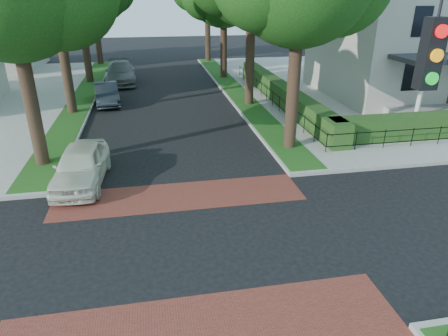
{
  "coord_description": "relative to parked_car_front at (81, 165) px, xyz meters",
  "views": [
    {
      "loc": [
        -0.76,
        -9.8,
        6.87
      ],
      "look_at": [
        1.41,
        1.86,
        1.6
      ],
      "focal_mm": 32.0,
      "sensor_mm": 36.0,
      "label": 1
    }
  ],
  "objects": [
    {
      "name": "crosswalk_far",
      "position": [
        3.6,
        -1.8,
        -0.74
      ],
      "size": [
        9.0,
        2.2,
        0.01
      ],
      "primitive_type": "cube",
      "color": "maroon",
      "rests_on": "ground"
    },
    {
      "name": "fence_main_road",
      "position": [
        10.5,
        10.0,
        -0.15
      ],
      "size": [
        0.06,
        18.0,
        0.9
      ],
      "primitive_type": null,
      "color": "black",
      "rests_on": "sidewalk_ne"
    },
    {
      "name": "parked_car_front",
      "position": [
        0.0,
        0.0,
        0.0
      ],
      "size": [
        2.03,
        4.49,
        1.49
      ],
      "primitive_type": "imported",
      "rotation": [
        0.0,
        0.0,
        -0.06
      ],
      "color": "silver",
      "rests_on": "ground"
    },
    {
      "name": "sidewalk_ne",
      "position": [
        23.1,
        14.0,
        -0.67
      ],
      "size": [
        30.0,
        30.0,
        0.15
      ],
      "primitive_type": "cube",
      "color": "gray",
      "rests_on": "ground"
    },
    {
      "name": "grass_strip_ne",
      "position": [
        9.0,
        14.1,
        -0.59
      ],
      "size": [
        1.6,
        29.8,
        0.02
      ],
      "primitive_type": "cube",
      "color": "#164313",
      "rests_on": "sidewalk_ne"
    },
    {
      "name": "hedge_main_road",
      "position": [
        11.3,
        10.0,
        0.0
      ],
      "size": [
        1.0,
        18.0,
        1.2
      ],
      "primitive_type": "cube",
      "color": "#1B3F15",
      "rests_on": "sidewalk_ne"
    },
    {
      "name": "crosswalk_near",
      "position": [
        3.6,
        -8.2,
        -0.74
      ],
      "size": [
        9.0,
        2.2,
        0.01
      ],
      "primitive_type": "cube",
      "color": "maroon",
      "rests_on": "ground"
    },
    {
      "name": "grass_strip_nw",
      "position": [
        -1.8,
        14.1,
        -0.59
      ],
      "size": [
        1.6,
        29.8,
        0.02
      ],
      "primitive_type": "cube",
      "color": "#164313",
      "rests_on": "sidewalk_nw"
    },
    {
      "name": "parked_car_rear",
      "position": [
        0.58,
        18.73,
        0.08
      ],
      "size": [
        2.53,
        5.8,
        1.66
      ],
      "primitive_type": "imported",
      "rotation": [
        0.0,
        0.0,
        0.04
      ],
      "color": "slate",
      "rests_on": "ground"
    },
    {
      "name": "parked_car_middle",
      "position": [
        0.0,
        12.13,
        -0.06
      ],
      "size": [
        1.96,
        4.31,
        1.37
      ],
      "primitive_type": "imported",
      "rotation": [
        0.0,
        0.0,
        0.13
      ],
      "color": "#1F282F",
      "rests_on": "ground"
    },
    {
      "name": "ground",
      "position": [
        3.6,
        -5.0,
        -0.75
      ],
      "size": [
        120.0,
        120.0,
        0.0
      ],
      "primitive_type": "plane",
      "color": "black",
      "rests_on": "ground"
    },
    {
      "name": "house_victorian",
      "position": [
        21.11,
        10.92,
        5.27
      ],
      "size": [
        13.0,
        13.05,
        12.48
      ],
      "color": "#B5AFA2",
      "rests_on": "sidewalk_ne"
    }
  ]
}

